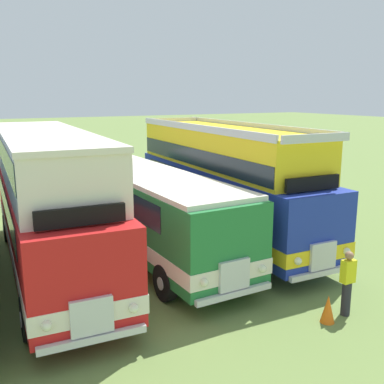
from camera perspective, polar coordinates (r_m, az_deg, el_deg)
bus_sixth_in_row at (r=14.83m, az=-17.79°, el=-0.45°), size 3.11×11.55×4.49m
bus_seventh_in_row at (r=16.07m, az=-6.02°, el=-1.59°), size 2.88×11.18×2.99m
bus_eighth_in_row at (r=17.50m, az=4.02°, el=1.62°), size 2.87×11.23×4.52m
cone_near_end at (r=12.06m, az=16.88°, el=-14.02°), size 0.36×0.36×0.72m
marshal_person at (r=12.35m, az=19.12°, el=-10.83°), size 0.36×0.24×1.73m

